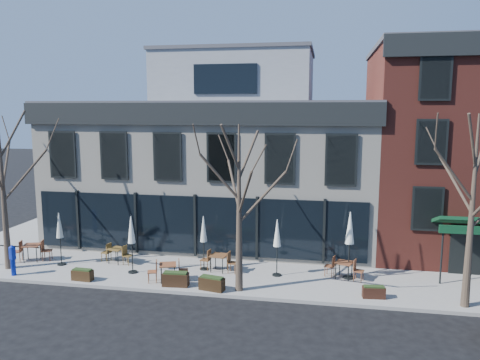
# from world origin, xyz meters

# --- Properties ---
(ground) EXTENTS (120.00, 120.00, 0.00)m
(ground) POSITION_xyz_m (0.00, 0.00, 0.00)
(ground) COLOR black
(ground) RESTS_ON ground
(sidewalk_front) EXTENTS (33.50, 4.70, 0.15)m
(sidewalk_front) POSITION_xyz_m (3.25, -2.15, 0.07)
(sidewalk_front) COLOR gray
(sidewalk_front) RESTS_ON ground
(sidewalk_side) EXTENTS (4.50, 12.00, 0.15)m
(sidewalk_side) POSITION_xyz_m (-11.25, 6.00, 0.07)
(sidewalk_side) COLOR gray
(sidewalk_side) RESTS_ON ground
(corner_building) EXTENTS (18.39, 10.39, 11.10)m
(corner_building) POSITION_xyz_m (0.07, 5.07, 4.72)
(corner_building) COLOR silver
(corner_building) RESTS_ON ground
(red_brick_building) EXTENTS (8.20, 11.78, 11.18)m
(red_brick_building) POSITION_xyz_m (13.00, 4.98, 5.64)
(red_brick_building) COLOR maroon
(red_brick_building) RESTS_ON ground
(tree_corner) EXTENTS (3.93, 3.98, 7.92)m
(tree_corner) POSITION_xyz_m (-8.49, -3.20, 4.25)
(tree_corner) COLOR #382B21
(tree_corner) RESTS_ON sidewalk_front
(tree_mid) EXTENTS (3.50, 3.55, 7.04)m
(tree_mid) POSITION_xyz_m (3.01, -3.90, 3.79)
(tree_mid) COLOR #382B21
(tree_mid) RESTS_ON sidewalk_front
(tree_right) EXTENTS (3.72, 3.77, 7.48)m
(tree_right) POSITION_xyz_m (12.01, -3.90, 4.02)
(tree_right) COLOR #382B21
(tree_right) RESTS_ON sidewalk_front
(call_box) EXTENTS (0.30, 0.29, 1.46)m
(call_box) POSITION_xyz_m (-7.62, -4.04, 0.92)
(call_box) COLOR #0B1F94
(call_box) RESTS_ON sidewalk_front
(cafe_set_0) EXTENTS (2.01, 1.03, 1.03)m
(cafe_set_0) POSITION_xyz_m (-8.05, -1.98, 0.68)
(cafe_set_0) COLOR brown
(cafe_set_0) RESTS_ON sidewalk_front
(cafe_set_1) EXTENTS (1.82, 0.85, 0.93)m
(cafe_set_1) POSITION_xyz_m (-3.68, -1.51, 0.63)
(cafe_set_1) COLOR brown
(cafe_set_1) RESTS_ON sidewalk_front
(cafe_set_2) EXTENTS (1.89, 1.04, 0.97)m
(cafe_set_2) POSITION_xyz_m (-0.32, -3.46, 0.65)
(cafe_set_2) COLOR brown
(cafe_set_2) RESTS_ON sidewalk_front
(cafe_set_3) EXTENTS (1.91, 0.86, 0.98)m
(cafe_set_3) POSITION_xyz_m (1.63, -1.76, 0.66)
(cafe_set_3) COLOR brown
(cafe_set_3) RESTS_ON sidewalk_front
(cafe_set_5) EXTENTS (1.85, 0.99, 0.95)m
(cafe_set_5) POSITION_xyz_m (7.43, -1.67, 0.64)
(cafe_set_5) COLOR brown
(cafe_set_5) RESTS_ON sidewalk_front
(umbrella_0) EXTENTS (0.42, 0.42, 2.63)m
(umbrella_0) POSITION_xyz_m (-6.25, -2.29, 2.01)
(umbrella_0) COLOR black
(umbrella_0) RESTS_ON sidewalk_front
(umbrella_1) EXTENTS (0.44, 0.44, 2.74)m
(umbrella_1) POSITION_xyz_m (-2.33, -2.70, 2.08)
(umbrella_1) COLOR black
(umbrella_1) RESTS_ON sidewalk_front
(umbrella_2) EXTENTS (0.42, 0.42, 2.63)m
(umbrella_2) POSITION_xyz_m (0.86, -1.66, 2.00)
(umbrella_2) COLOR black
(umbrella_2) RESTS_ON sidewalk_front
(umbrella_3) EXTENTS (0.43, 0.43, 2.66)m
(umbrella_3) POSITION_xyz_m (4.39, -1.85, 2.03)
(umbrella_3) COLOR black
(umbrella_3) RESTS_ON sidewalk_front
(umbrella_4) EXTENTS (0.50, 0.50, 3.10)m
(umbrella_4) POSITION_xyz_m (7.64, -1.61, 2.33)
(umbrella_4) COLOR black
(umbrella_4) RESTS_ON sidewalk_front
(planter_0) EXTENTS (0.97, 0.43, 0.53)m
(planter_0) POSITION_xyz_m (-4.15, -4.05, 0.41)
(planter_0) COLOR #332211
(planter_0) RESTS_ON sidewalk_front
(planter_1) EXTENTS (1.16, 0.53, 0.63)m
(planter_1) POSITION_xyz_m (0.19, -3.93, 0.46)
(planter_1) COLOR black
(planter_1) RESTS_ON sidewalk_front
(planter_2) EXTENTS (1.15, 0.65, 0.60)m
(planter_2) POSITION_xyz_m (1.86, -4.11, 0.45)
(planter_2) COLOR black
(planter_2) RESTS_ON sidewalk_front
(planter_3) EXTENTS (0.93, 0.44, 0.51)m
(planter_3) POSITION_xyz_m (8.56, -3.71, 0.40)
(planter_3) COLOR black
(planter_3) RESTS_ON sidewalk_front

